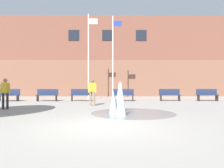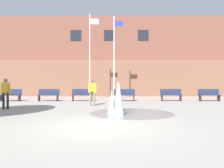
% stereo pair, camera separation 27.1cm
% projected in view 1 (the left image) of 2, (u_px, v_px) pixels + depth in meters
% --- Properties ---
extents(ground_plane, '(100.00, 100.00, 0.00)m').
position_uv_depth(ground_plane, '(101.00, 126.00, 6.73)').
color(ground_plane, '#9E998E').
extents(library_building, '(36.00, 6.05, 8.44)m').
position_uv_depth(library_building, '(108.00, 59.00, 25.65)').
color(library_building, brown).
rests_on(library_building, ground).
extents(splash_fountain, '(3.76, 3.76, 1.43)m').
position_uv_depth(splash_fountain, '(121.00, 101.00, 9.52)').
color(splash_fountain, gray).
rests_on(splash_fountain, ground).
extents(park_bench_far_left, '(1.60, 0.44, 0.91)m').
position_uv_depth(park_bench_far_left, '(9.00, 95.00, 16.45)').
color(park_bench_far_left, '#28282D').
rests_on(park_bench_far_left, ground).
extents(park_bench_left_of_flagpoles, '(1.60, 0.44, 0.91)m').
position_uv_depth(park_bench_left_of_flagpoles, '(47.00, 95.00, 16.49)').
color(park_bench_left_of_flagpoles, '#28282D').
rests_on(park_bench_left_of_flagpoles, ground).
extents(park_bench_under_left_flagpole, '(1.60, 0.44, 0.91)m').
position_uv_depth(park_bench_under_left_flagpole, '(81.00, 95.00, 16.60)').
color(park_bench_under_left_flagpole, '#28282D').
rests_on(park_bench_under_left_flagpole, ground).
extents(park_bench_center, '(1.60, 0.44, 0.91)m').
position_uv_depth(park_bench_center, '(123.00, 95.00, 16.60)').
color(park_bench_center, '#28282D').
rests_on(park_bench_center, ground).
extents(park_bench_near_trashcan, '(1.60, 0.44, 0.91)m').
position_uv_depth(park_bench_near_trashcan, '(170.00, 95.00, 16.72)').
color(park_bench_near_trashcan, '#28282D').
rests_on(park_bench_near_trashcan, ground).
extents(park_bench_far_right, '(1.60, 0.44, 0.91)m').
position_uv_depth(park_bench_far_right, '(207.00, 95.00, 16.68)').
color(park_bench_far_right, '#28282D').
rests_on(park_bench_far_right, ground).
extents(adult_in_red, '(0.50, 0.34, 1.59)m').
position_uv_depth(adult_in_red, '(92.00, 90.00, 13.04)').
color(adult_in_red, '#89755B').
rests_on(adult_in_red, ground).
extents(adult_near_bench, '(0.50, 0.39, 1.59)m').
position_uv_depth(adult_near_bench, '(5.00, 91.00, 11.19)').
color(adult_near_bench, '#28282D').
rests_on(adult_near_bench, ground).
extents(flagpole_left, '(0.80, 0.10, 7.17)m').
position_uv_depth(flagpole_left, '(89.00, 54.00, 18.25)').
color(flagpole_left, silver).
rests_on(flagpole_left, ground).
extents(flagpole_right, '(0.80, 0.10, 6.99)m').
position_uv_depth(flagpole_right, '(113.00, 55.00, 18.26)').
color(flagpole_right, silver).
rests_on(flagpole_right, ground).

